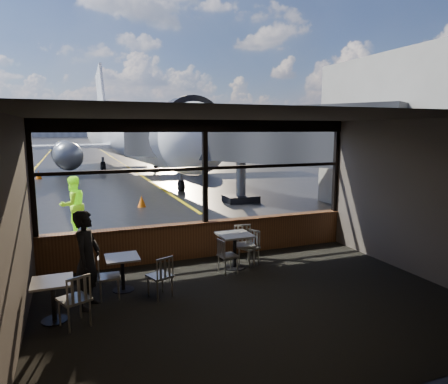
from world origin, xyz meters
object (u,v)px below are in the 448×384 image
cafe_table_mid (123,274)px  chair_near_w (228,256)px  chair_left_s (74,300)px  passenger (87,260)px  cone_nose (142,201)px  ground_crew (73,205)px  chair_near_e (249,248)px  chair_mid_s (160,276)px  cafe_table_left (53,301)px  jet_bridge (246,152)px  chair_near_n (245,245)px  chair_mid_w (109,277)px  cafe_table_near (235,251)px  airliner (131,104)px  cone_wing (39,175)px

cafe_table_mid → chair_near_w: chair_near_w is taller
chair_left_s → passenger: 0.86m
chair_near_w → cone_nose: 8.72m
passenger → chair_left_s: bearing=-175.3°
cafe_table_mid → ground_crew: bearing=99.3°
chair_near_e → chair_mid_s: chair_mid_s is taller
chair_mid_s → cone_nose: chair_mid_s is taller
chair_left_s → cafe_table_left: bearing=112.5°
ground_crew → cone_nose: (2.73, 3.55, -0.66)m
jet_bridge → passenger: bearing=-130.9°
chair_near_n → chair_mid_w: chair_near_n is taller
cafe_table_near → cafe_table_left: 4.14m
chair_near_w → jet_bridge: bearing=145.3°
cafe_table_near → chair_near_n: bearing=26.5°
chair_near_w → cone_nose: chair_near_w is taller
cafe_table_near → chair_mid_w: bearing=-166.5°
cafe_table_left → chair_mid_w: (0.98, 0.64, 0.07)m
chair_near_e → chair_near_w: chair_near_e is taller
jet_bridge → cafe_table_left: size_ratio=14.71×
jet_bridge → passenger: (-6.56, -7.56, -1.44)m
chair_mid_s → cafe_table_left: bearing=168.5°
cafe_table_near → chair_near_w: bearing=-135.4°
chair_near_e → passenger: passenger is taller
airliner → jet_bridge: bearing=-87.1°
cafe_table_left → chair_mid_w: 1.17m
jet_bridge → chair_near_n: bearing=-114.4°
chair_near_n → chair_mid_s: bearing=35.3°
chair_mid_w → cone_wing: chair_mid_w is taller
jet_bridge → chair_left_s: 10.86m
cone_nose → chair_mid_w: bearing=-103.3°
chair_near_e → cone_nose: size_ratio=1.76×
chair_near_e → chair_near_w: (-0.68, -0.34, -0.02)m
cafe_table_left → ground_crew: size_ratio=0.40×
chair_near_e → chair_left_s: size_ratio=0.91×
ground_crew → cone_wing: (-2.04, 15.79, -0.63)m
airliner → passenger: size_ratio=18.47×
airliner → chair_mid_w: size_ratio=39.20×
cone_wing → chair_left_s: bearing=-84.9°
chair_left_s → cone_nose: chair_left_s is taller
cafe_table_left → chair_near_e: chair_near_e is taller
cafe_table_near → ground_crew: bearing=125.7°
chair_mid_w → passenger: size_ratio=0.47×
airliner → passenger: 25.16m
chair_left_s → cone_wing: size_ratio=1.66×
cafe_table_mid → cafe_table_near: bearing=9.0°
cafe_table_near → chair_left_s: 3.95m
chair_mid_s → passenger: 1.40m
cone_wing → chair_near_n: bearing=-74.0°
chair_near_w → chair_mid_w: bearing=-88.4°
cafe_table_left → cafe_table_mid: bearing=36.2°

